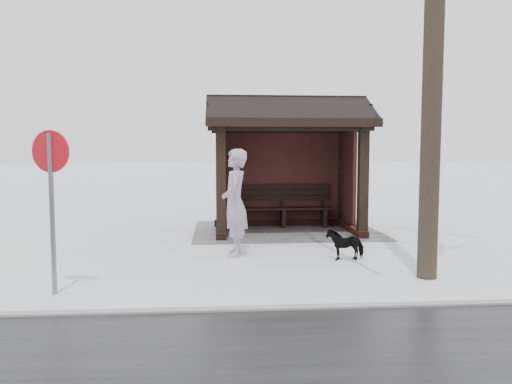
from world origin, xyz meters
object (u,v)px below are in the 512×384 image
Objects in this scene: bus_shelter at (286,137)px; road_sign at (51,175)px; pedestrian at (235,203)px; dog at (345,244)px.

bus_shelter reaches higher than road_sign.
road_sign is (2.43, 2.16, 0.61)m from pedestrian.
dog is at bearing -138.23° from road_sign.
dog is (-1.88, 0.43, -0.69)m from pedestrian.
pedestrian is 3.05× the size of dog.
dog is at bearing 101.42° from bus_shelter.
pedestrian reaches higher than dog.
bus_shelter reaches higher than pedestrian.
road_sign is (4.32, 1.73, 1.29)m from dog.
road_sign reaches higher than dog.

